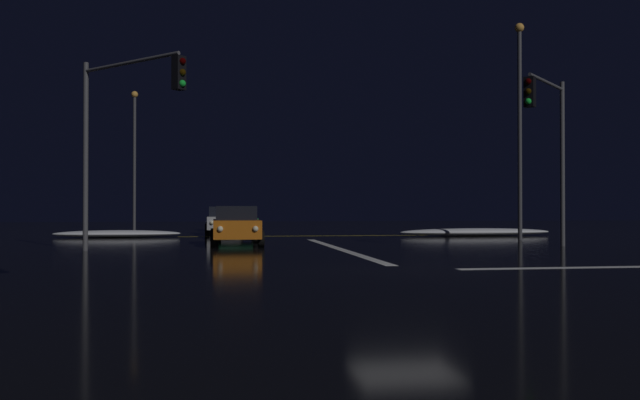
# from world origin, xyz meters

# --- Properties ---
(ground) EXTENTS (120.00, 120.00, 0.10)m
(ground) POSITION_xyz_m (0.00, 0.00, -0.05)
(ground) COLOR black
(stop_line_north) EXTENTS (0.35, 14.73, 0.01)m
(stop_line_north) POSITION_xyz_m (0.00, 8.58, 0.00)
(stop_line_north) COLOR white
(stop_line_north) RESTS_ON ground
(centre_line_ns) EXTENTS (22.00, 0.15, 0.01)m
(centre_line_ns) POSITION_xyz_m (0.00, 20.18, 0.00)
(centre_line_ns) COLOR yellow
(centre_line_ns) RESTS_ON ground
(snow_bank_left_curb) EXTENTS (6.34, 1.50, 0.36)m
(snow_bank_left_curb) POSITION_xyz_m (-9.38, 19.95, 0.18)
(snow_bank_left_curb) COLOR white
(snow_bank_left_curb) RESTS_ON ground
(snow_bank_right_curb) EXTENTS (8.37, 1.50, 0.41)m
(snow_bank_right_curb) POSITION_xyz_m (9.38, 18.88, 0.20)
(snow_bank_right_curb) COLOR white
(snow_bank_right_curb) RESTS_ON ground
(sedan_orange) EXTENTS (2.02, 4.33, 1.57)m
(sedan_orange) POSITION_xyz_m (-3.65, 11.65, 0.80)
(sedan_orange) COLOR #C66014
(sedan_orange) RESTS_ON ground
(sedan_green) EXTENTS (2.02, 4.33, 1.57)m
(sedan_green) POSITION_xyz_m (-3.41, 17.26, 0.80)
(sedan_green) COLOR #14512D
(sedan_green) RESTS_ON ground
(sedan_silver) EXTENTS (2.02, 4.33, 1.57)m
(sedan_silver) POSITION_xyz_m (-3.98, 22.75, 0.80)
(sedan_silver) COLOR #B7B7BC
(sedan_silver) RESTS_ON ground
(sedan_black) EXTENTS (2.02, 4.33, 1.57)m
(sedan_black) POSITION_xyz_m (-3.93, 29.32, 0.80)
(sedan_black) COLOR black
(sedan_black) RESTS_ON ground
(traffic_signal_ne) EXTENTS (2.99, 2.99, 6.45)m
(traffic_signal_ne) POSITION_xyz_m (7.86, 7.86, 4.42)
(traffic_signal_ne) COLOR #4C4C51
(traffic_signal_ne) RESTS_ON ground
(traffic_signal_nw) EXTENTS (3.68, 3.68, 6.61)m
(traffic_signal_nw) POSITION_xyz_m (-7.58, 7.58, 4.58)
(traffic_signal_nw) COLOR #4C4C51
(traffic_signal_nw) RESTS_ON ground
(streetlamp_left_far) EXTENTS (0.44, 0.44, 9.21)m
(streetlamp_left_far) POSITION_xyz_m (-9.68, 30.18, 5.30)
(streetlamp_left_far) COLOR #424247
(streetlamp_left_far) RESTS_ON ground
(streetlamp_right_near) EXTENTS (0.44, 0.44, 10.21)m
(streetlamp_right_near) POSITION_xyz_m (9.68, 14.18, 5.81)
(streetlamp_right_near) COLOR #424247
(streetlamp_right_near) RESTS_ON ground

